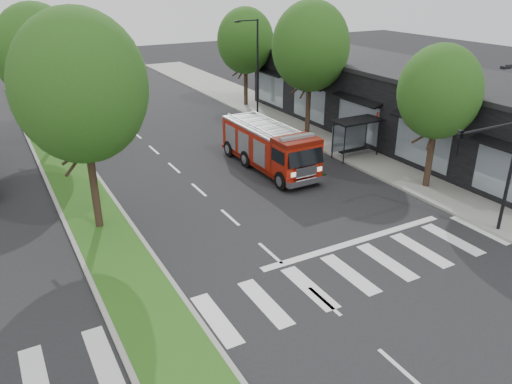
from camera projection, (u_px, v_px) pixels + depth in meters
ground at (270, 253)px, 21.89m from camera, size 140.00×140.00×0.00m
sidewalk_right at (350, 145)px, 35.42m from camera, size 5.00×80.00×0.15m
median at (58, 154)px, 33.62m from camera, size 3.00×50.00×0.15m
storefront_row at (402, 104)px, 36.44m from camera, size 8.00×30.00×5.00m
bus_shelter at (355, 128)px, 32.57m from camera, size 3.20×1.60×2.61m
tree_right_near at (439, 92)px, 26.38m from camera, size 4.40×4.40×8.05m
tree_right_mid at (311, 47)px, 35.60m from camera, size 5.60×5.60×9.72m
tree_right_far at (245, 41)px, 43.87m from camera, size 5.00×5.00×8.73m
tree_median_near at (80, 87)px, 21.30m from camera, size 5.80×5.80×10.16m
tree_median_far at (38, 53)px, 32.64m from camera, size 5.60×5.60×9.72m
streetlight_right_near at (505, 141)px, 21.48m from camera, size 4.08×0.22×8.00m
streetlight_right_far at (256, 64)px, 40.70m from camera, size 2.11×0.20×8.00m
fire_engine at (269, 147)px, 30.91m from camera, size 2.70×8.52×2.94m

